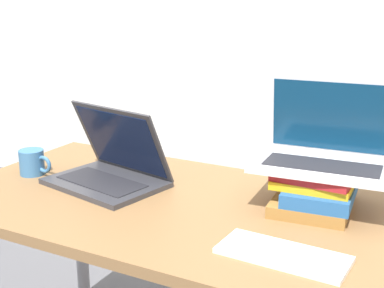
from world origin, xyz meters
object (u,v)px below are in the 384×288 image
at_px(laptop_on_books, 326,149).
at_px(mug, 33,162).
at_px(laptop_left, 111,169).
at_px(book_stack, 317,188).
at_px(wireless_keyboard, 283,254).

distance_m(laptop_on_books, mug, 0.94).
bearing_deg(mug, laptop_left, 9.99).
bearing_deg(laptop_left, mug, -170.01).
bearing_deg(laptop_on_books, laptop_left, -168.21).
xyz_separation_m(laptop_left, mug, (-0.28, -0.05, -0.01)).
bearing_deg(laptop_on_books, book_stack, -115.55).
relative_size(wireless_keyboard, mug, 2.46).
bearing_deg(mug, book_stack, 10.01).
bearing_deg(laptop_left, laptop_on_books, 11.79).
distance_m(laptop_left, mug, 0.28).
xyz_separation_m(laptop_left, book_stack, (0.62, 0.11, 0.01)).
height_order(book_stack, laptop_on_books, laptop_on_books).
height_order(wireless_keyboard, mug, mug).
xyz_separation_m(laptop_on_books, mug, (-0.91, -0.18, -0.12)).
bearing_deg(mug, wireless_keyboard, -10.39).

